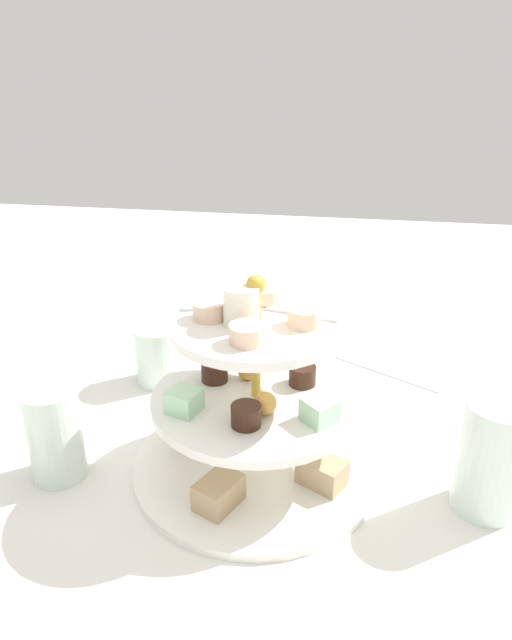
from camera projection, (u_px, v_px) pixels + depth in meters
The scene contains 7 objects.
ground_plane at pixel (256, 468), 0.65m from camera, with size 2.40×2.40×0.00m, color silver.
tiered_serving_stand at pixel (255, 412), 0.62m from camera, with size 0.28×0.28×0.23m.
water_glass_tall_right at pixel (492, 457), 0.57m from camera, with size 0.07×0.07×0.12m, color silver.
water_glass_short_left at pixel (157, 355), 0.82m from camera, with size 0.06×0.06×0.08m, color silver.
teacup_with_saucer at pixel (243, 348), 0.88m from camera, with size 0.09×0.09×0.05m.
butter_knife_right at pixel (386, 372), 0.85m from camera, with size 0.17×0.01×0.00m, color silver.
water_glass_mid_back at pixel (54, 433), 0.62m from camera, with size 0.06×0.06×0.11m, color silver.
Camera 1 is at (-0.09, 0.52, 0.42)m, focal length 32.08 mm.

